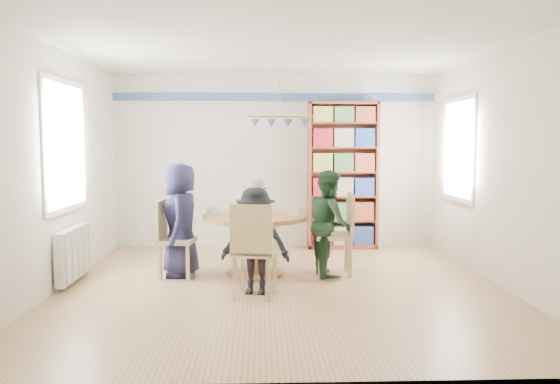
{
  "coord_description": "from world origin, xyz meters",
  "views": [
    {
      "loc": [
        -0.23,
        -6.08,
        1.62
      ],
      "look_at": [
        0.0,
        0.4,
        1.05
      ],
      "focal_mm": 35.0,
      "sensor_mm": 36.0,
      "label": 1
    }
  ],
  "objects_px": {
    "person_left": "(180,220)",
    "person_far": "(258,219)",
    "chair_near": "(254,246)",
    "person_right": "(329,223)",
    "bookshelf": "(343,177)",
    "dining_table": "(256,231)",
    "chair_right": "(341,230)",
    "person_near": "(255,241)",
    "chair_left": "(170,235)",
    "radiator": "(74,253)",
    "chair_far": "(258,220)"
  },
  "relations": [
    {
      "from": "chair_near",
      "to": "person_right",
      "type": "height_order",
      "value": "person_right"
    },
    {
      "from": "radiator",
      "to": "person_far",
      "type": "height_order",
      "value": "person_far"
    },
    {
      "from": "radiator",
      "to": "person_right",
      "type": "height_order",
      "value": "person_right"
    },
    {
      "from": "chair_near",
      "to": "chair_far",
      "type": "bearing_deg",
      "value": 88.85
    },
    {
      "from": "chair_right",
      "to": "chair_near",
      "type": "relative_size",
      "value": 1.02
    },
    {
      "from": "person_left",
      "to": "bookshelf",
      "type": "relative_size",
      "value": 0.61
    },
    {
      "from": "radiator",
      "to": "person_far",
      "type": "xyz_separation_m",
      "value": [
        2.15,
        1.19,
        0.22
      ]
    },
    {
      "from": "chair_far",
      "to": "person_far",
      "type": "distance_m",
      "value": 0.17
    },
    {
      "from": "chair_left",
      "to": "person_left",
      "type": "distance_m",
      "value": 0.22
    },
    {
      "from": "radiator",
      "to": "chair_near",
      "type": "distance_m",
      "value": 2.25
    },
    {
      "from": "person_left",
      "to": "person_right",
      "type": "bearing_deg",
      "value": 84.02
    },
    {
      "from": "chair_far",
      "to": "person_near",
      "type": "height_order",
      "value": "person_near"
    },
    {
      "from": "person_left",
      "to": "person_far",
      "type": "relative_size",
      "value": 1.21
    },
    {
      "from": "person_far",
      "to": "chair_right",
      "type": "bearing_deg",
      "value": 150.39
    },
    {
      "from": "bookshelf",
      "to": "dining_table",
      "type": "bearing_deg",
      "value": -127.34
    },
    {
      "from": "chair_right",
      "to": "person_right",
      "type": "distance_m",
      "value": 0.18
    },
    {
      "from": "person_left",
      "to": "person_far",
      "type": "height_order",
      "value": "person_left"
    },
    {
      "from": "chair_right",
      "to": "chair_near",
      "type": "xyz_separation_m",
      "value": [
        -1.06,
        -1.02,
        -0.01
      ]
    },
    {
      "from": "person_left",
      "to": "chair_far",
      "type": "bearing_deg",
      "value": 134.01
    },
    {
      "from": "chair_left",
      "to": "person_right",
      "type": "relative_size",
      "value": 0.72
    },
    {
      "from": "chair_right",
      "to": "person_near",
      "type": "height_order",
      "value": "person_near"
    },
    {
      "from": "radiator",
      "to": "dining_table",
      "type": "relative_size",
      "value": 0.77
    },
    {
      "from": "chair_near",
      "to": "bookshelf",
      "type": "height_order",
      "value": "bookshelf"
    },
    {
      "from": "dining_table",
      "to": "chair_right",
      "type": "distance_m",
      "value": 1.06
    },
    {
      "from": "chair_right",
      "to": "chair_far",
      "type": "relative_size",
      "value": 1.05
    },
    {
      "from": "chair_near",
      "to": "person_near",
      "type": "xyz_separation_m",
      "value": [
        0.02,
        0.17,
        0.03
      ]
    },
    {
      "from": "person_left",
      "to": "bookshelf",
      "type": "bearing_deg",
      "value": 123.45
    },
    {
      "from": "person_left",
      "to": "bookshelf",
      "type": "height_order",
      "value": "bookshelf"
    },
    {
      "from": "chair_near",
      "to": "dining_table",
      "type": "bearing_deg",
      "value": 89.45
    },
    {
      "from": "radiator",
      "to": "person_near",
      "type": "distance_m",
      "value": 2.21
    },
    {
      "from": "person_left",
      "to": "person_far",
      "type": "bearing_deg",
      "value": 129.16
    },
    {
      "from": "chair_left",
      "to": "person_right",
      "type": "xyz_separation_m",
      "value": [
        1.95,
        -0.01,
        0.13
      ]
    },
    {
      "from": "person_left",
      "to": "bookshelf",
      "type": "xyz_separation_m",
      "value": [
        2.26,
        1.75,
        0.42
      ]
    },
    {
      "from": "dining_table",
      "to": "person_left",
      "type": "relative_size",
      "value": 0.93
    },
    {
      "from": "chair_near",
      "to": "person_far",
      "type": "xyz_separation_m",
      "value": [
        0.04,
        1.93,
        0.02
      ]
    },
    {
      "from": "radiator",
      "to": "bookshelf",
      "type": "distance_m",
      "value": 4.09
    },
    {
      "from": "person_left",
      "to": "chair_right",
      "type": "bearing_deg",
      "value": 85.44
    },
    {
      "from": "radiator",
      "to": "person_right",
      "type": "xyz_separation_m",
      "value": [
        3.03,
        0.24,
        0.3
      ]
    },
    {
      "from": "chair_far",
      "to": "person_near",
      "type": "bearing_deg",
      "value": -90.77
    },
    {
      "from": "chair_left",
      "to": "person_far",
      "type": "relative_size",
      "value": 0.82
    },
    {
      "from": "dining_table",
      "to": "person_far",
      "type": "xyz_separation_m",
      "value": [
        0.03,
        0.91,
        0.02
      ]
    },
    {
      "from": "radiator",
      "to": "dining_table",
      "type": "bearing_deg",
      "value": 7.68
    },
    {
      "from": "chair_near",
      "to": "radiator",
      "type": "bearing_deg",
      "value": 160.73
    },
    {
      "from": "chair_far",
      "to": "dining_table",
      "type": "bearing_deg",
      "value": -91.72
    },
    {
      "from": "chair_right",
      "to": "person_left",
      "type": "bearing_deg",
      "value": 179.8
    },
    {
      "from": "chair_near",
      "to": "person_far",
      "type": "relative_size",
      "value": 0.87
    },
    {
      "from": "dining_table",
      "to": "bookshelf",
      "type": "distance_m",
      "value": 2.28
    },
    {
      "from": "chair_near",
      "to": "person_far",
      "type": "distance_m",
      "value": 1.93
    },
    {
      "from": "chair_near",
      "to": "bookshelf",
      "type": "xyz_separation_m",
      "value": [
        1.35,
        2.78,
        0.56
      ]
    },
    {
      "from": "chair_left",
      "to": "person_far",
      "type": "xyz_separation_m",
      "value": [
        1.07,
        0.95,
        0.05
      ]
    }
  ]
}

